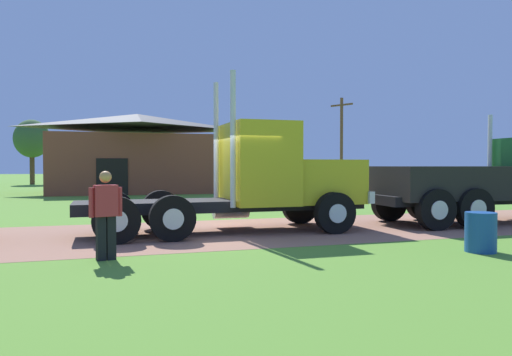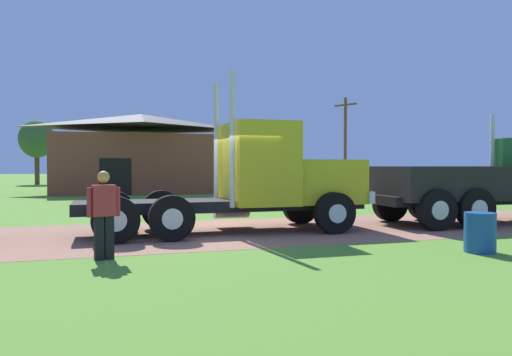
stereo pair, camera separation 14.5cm
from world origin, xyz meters
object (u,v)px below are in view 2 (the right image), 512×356
(truck_foreground_white, at_px, (262,181))
(visitor_by_barrel, at_px, (104,212))
(steel_barrel, at_px, (480,232))
(utility_pole_near, at_px, (345,139))
(truck_near_left, at_px, (506,182))
(shed_building, at_px, (141,154))

(truck_foreground_white, xyz_separation_m, visitor_by_barrel, (-4.08, -3.01, -0.45))
(steel_barrel, relative_size, utility_pole_near, 0.11)
(steel_barrel, distance_m, utility_pole_near, 31.41)
(visitor_by_barrel, xyz_separation_m, utility_pole_near, (19.24, 27.38, 3.10))
(visitor_by_barrel, xyz_separation_m, steel_barrel, (7.29, -1.45, -0.49))
(truck_near_left, bearing_deg, utility_pole_near, 73.59)
(steel_barrel, relative_size, shed_building, 0.07)
(truck_near_left, distance_m, shed_building, 23.56)
(utility_pole_near, bearing_deg, shed_building, -168.96)
(steel_barrel, xyz_separation_m, utility_pole_near, (11.95, 28.83, 3.59))
(steel_barrel, bearing_deg, shed_building, 101.30)
(truck_near_left, xyz_separation_m, shed_building, (-9.76, 21.41, 1.26))
(truck_foreground_white, height_order, utility_pole_near, utility_pole_near)
(shed_building, bearing_deg, visitor_by_barrel, -95.23)
(visitor_by_barrel, bearing_deg, truck_near_left, 12.46)
(truck_foreground_white, bearing_deg, steel_barrel, -54.24)
(truck_foreground_white, relative_size, visitor_by_barrel, 4.60)
(truck_near_left, relative_size, shed_building, 0.73)
(truck_near_left, distance_m, steel_barrel, 6.27)
(truck_foreground_white, relative_size, utility_pole_near, 1.02)
(truck_foreground_white, height_order, shed_building, shed_building)
(utility_pole_near, bearing_deg, steel_barrel, -112.51)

